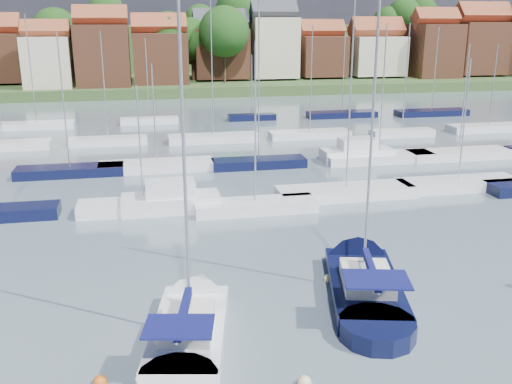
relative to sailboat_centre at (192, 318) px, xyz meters
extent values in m
plane|color=#4A5C65|center=(5.28, 36.54, -0.35)|extent=(260.00, 260.00, 0.00)
cube|color=silver|center=(-0.27, -1.34, -0.10)|extent=(4.38, 7.71, 1.20)
cone|color=silver|center=(0.62, 3.11, -0.10)|extent=(3.65, 4.05, 3.02)
cube|color=silver|center=(-0.36, -1.83, 0.85)|extent=(2.67, 3.38, 0.70)
cylinder|color=#B2B2B7|center=(-0.17, -0.85, 7.21)|extent=(0.14, 0.14, 13.43)
cylinder|color=#B2B2B7|center=(-0.56, -2.82, 1.70)|extent=(0.88, 3.97, 0.10)
cube|color=#0F134E|center=(-0.56, -2.82, 1.85)|extent=(1.04, 3.81, 0.35)
cube|color=#0F134E|center=(-0.82, -4.11, 2.00)|extent=(2.87, 2.28, 0.08)
cube|color=black|center=(8.71, 1.27, -0.10)|extent=(5.22, 8.65, 1.20)
cone|color=black|center=(9.93, 6.17, -0.10)|extent=(4.21, 4.62, 3.36)
cylinder|color=black|center=(7.73, -2.64, -0.10)|extent=(4.08, 4.08, 1.20)
cube|color=silver|center=(8.57, 0.73, 0.85)|extent=(3.10, 3.83, 0.70)
cylinder|color=#B2B2B7|center=(8.84, 1.82, 8.14)|extent=(0.14, 0.14, 15.29)
cylinder|color=#B2B2B7|center=(8.30, -0.36, 1.70)|extent=(1.18, 4.37, 0.10)
cube|color=#0F134E|center=(8.30, -0.36, 1.85)|extent=(1.32, 4.21, 0.35)
cube|color=#0F134E|center=(7.95, -1.77, 2.00)|extent=(3.26, 2.65, 0.08)
sphere|color=#D85914|center=(-3.83, -3.70, -0.35)|extent=(0.53, 0.53, 0.53)
sphere|color=beige|center=(7.47, 3.17, -0.35)|extent=(0.54, 0.54, 0.54)
cube|color=silver|center=(-1.99, 16.74, 0.00)|extent=(9.22, 2.58, 1.00)
cylinder|color=#B2B2B7|center=(-1.99, 16.74, 4.59)|extent=(0.12, 0.12, 8.18)
cube|color=silver|center=(5.91, 15.15, 0.00)|extent=(8.78, 2.46, 1.00)
cylinder|color=#B2B2B7|center=(5.91, 15.15, 6.02)|extent=(0.12, 0.12, 11.06)
cube|color=silver|center=(13.51, 17.21, 0.00)|extent=(10.79, 3.02, 1.00)
cylinder|color=#B2B2B7|center=(13.51, 17.21, 7.93)|extent=(0.12, 0.12, 14.87)
cube|color=silver|center=(23.26, 17.57, 0.00)|extent=(10.13, 2.84, 1.00)
cylinder|color=#B2B2B7|center=(23.26, 17.57, 5.29)|extent=(0.12, 0.12, 9.59)
cube|color=silver|center=(-0.03, 16.54, 0.15)|extent=(7.00, 2.60, 1.40)
cube|color=silver|center=(-0.03, 16.54, 1.25)|extent=(3.50, 2.20, 1.30)
cube|color=black|center=(-8.28, 28.18, 0.00)|extent=(9.30, 2.60, 1.00)
cylinder|color=#B2B2B7|center=(-8.28, 28.18, 6.24)|extent=(0.12, 0.12, 11.48)
cube|color=silver|center=(-0.66, 28.55, 0.00)|extent=(10.40, 2.91, 1.00)
cylinder|color=#B2B2B7|center=(-0.66, 28.55, 4.88)|extent=(0.12, 0.12, 8.77)
cube|color=black|center=(8.76, 27.82, 0.00)|extent=(8.80, 2.46, 1.00)
cylinder|color=#B2B2B7|center=(8.76, 27.82, 7.66)|extent=(0.12, 0.12, 14.33)
cube|color=silver|center=(20.67, 27.70, 0.00)|extent=(10.73, 3.00, 1.00)
cylinder|color=#B2B2B7|center=(20.67, 27.70, 6.57)|extent=(0.12, 0.12, 12.14)
cube|color=silver|center=(29.10, 27.51, 0.00)|extent=(10.48, 2.93, 1.00)
cylinder|color=#B2B2B7|center=(29.10, 27.51, 5.63)|extent=(0.12, 0.12, 10.28)
cube|color=silver|center=(18.74, 28.54, 0.15)|extent=(7.00, 2.60, 1.40)
cube|color=silver|center=(18.74, 28.54, 1.25)|extent=(3.50, 2.20, 1.30)
cube|color=silver|center=(-16.44, 40.75, 0.00)|extent=(9.71, 2.72, 1.00)
cube|color=silver|center=(-5.56, 41.05, 0.00)|extent=(8.49, 2.38, 1.00)
cylinder|color=#B2B2B7|center=(-5.56, 41.05, 6.15)|extent=(0.12, 0.12, 11.31)
cube|color=silver|center=(6.07, 40.32, 0.00)|extent=(10.16, 2.85, 1.00)
cylinder|color=#B2B2B7|center=(6.07, 40.32, 7.79)|extent=(0.12, 0.12, 14.59)
cube|color=silver|center=(17.45, 40.44, 0.00)|extent=(9.53, 2.67, 1.00)
cylinder|color=#B2B2B7|center=(17.45, 40.44, 6.45)|extent=(0.12, 0.12, 11.91)
cube|color=silver|center=(28.43, 39.04, 0.00)|extent=(7.62, 2.13, 1.00)
cylinder|color=#B2B2B7|center=(28.43, 39.04, 6.56)|extent=(0.12, 0.12, 12.13)
cube|color=silver|center=(40.50, 40.13, 0.00)|extent=(10.17, 2.85, 1.00)
cylinder|color=#B2B2B7|center=(40.50, 40.13, 5.36)|extent=(0.12, 0.12, 9.73)
cube|color=silver|center=(-14.98, 53.10, 0.00)|extent=(9.24, 2.59, 1.00)
cylinder|color=#B2B2B7|center=(-14.98, 53.10, 7.08)|extent=(0.12, 0.12, 13.17)
cube|color=silver|center=(-0.81, 53.84, 0.00)|extent=(7.57, 2.12, 1.00)
cylinder|color=#B2B2B7|center=(-0.81, 53.84, 5.62)|extent=(0.12, 0.12, 10.24)
cube|color=black|center=(13.16, 54.01, 0.00)|extent=(6.58, 1.84, 1.00)
cylinder|color=#B2B2B7|center=(13.16, 54.01, 4.50)|extent=(0.12, 0.12, 8.01)
cube|color=black|center=(26.21, 53.94, 0.00)|extent=(9.92, 2.78, 1.00)
cylinder|color=#B2B2B7|center=(26.21, 53.94, 5.96)|extent=(0.12, 0.12, 10.92)
cube|color=black|center=(39.56, 52.91, 0.00)|extent=(10.55, 2.95, 1.00)
cylinder|color=#B2B2B7|center=(39.56, 52.91, 6.25)|extent=(0.12, 0.12, 11.51)
cube|color=#3B4F27|center=(5.28, 113.54, -0.05)|extent=(200.00, 70.00, 3.00)
cube|color=#3B4F27|center=(5.28, 138.54, 4.65)|extent=(200.00, 60.00, 14.00)
cube|color=beige|center=(-17.47, 85.54, 5.73)|extent=(8.09, 8.80, 8.96)
cube|color=brown|center=(-17.47, 85.54, 11.20)|extent=(8.25, 4.00, 4.00)
cube|color=brown|center=(-8.07, 86.48, 6.73)|extent=(9.36, 10.17, 10.97)
cube|color=brown|center=(-8.07, 86.48, 13.36)|extent=(9.54, 4.63, 4.63)
cube|color=brown|center=(2.23, 88.19, 5.96)|extent=(9.90, 8.56, 9.42)
cube|color=brown|center=(2.23, 88.19, 11.88)|extent=(10.10, 4.90, 4.90)
cube|color=brown|center=(14.37, 93.19, 6.59)|extent=(10.59, 8.93, 9.49)
cube|color=#383A42|center=(14.37, 93.19, 12.63)|extent=(10.80, 5.24, 5.24)
cube|color=beige|center=(24.98, 92.34, 7.67)|extent=(9.01, 8.61, 11.65)
cube|color=#383A42|center=(24.98, 92.34, 14.60)|extent=(9.19, 4.46, 4.46)
cube|color=brown|center=(35.45, 93.54, 5.85)|extent=(9.10, 9.34, 8.00)
cube|color=brown|center=(35.45, 93.54, 10.96)|extent=(9.28, 4.50, 4.50)
cube|color=beige|center=(47.23, 93.13, 5.79)|extent=(10.86, 9.59, 7.88)
cube|color=brown|center=(47.23, 93.13, 11.05)|extent=(11.07, 5.37, 5.37)
cube|color=brown|center=(59.03, 90.46, 6.73)|extent=(9.18, 9.96, 10.97)
cube|color=brown|center=(59.03, 90.46, 13.34)|extent=(9.36, 4.54, 4.54)
cube|color=brown|center=(70.45, 91.75, 7.23)|extent=(11.39, 9.67, 10.76)
cube|color=brown|center=(70.45, 91.75, 14.00)|extent=(11.62, 5.64, 5.64)
cylinder|color=#382619|center=(62.05, 112.05, 8.16)|extent=(0.50, 0.50, 4.47)
sphere|color=#1C4A17|center=(62.05, 112.05, 14.23)|extent=(8.18, 8.18, 8.18)
cylinder|color=#382619|center=(8.74, 92.47, 3.47)|extent=(0.50, 0.50, 4.46)
sphere|color=#1C4A17|center=(8.74, 92.47, 9.52)|extent=(8.15, 8.15, 8.15)
cylinder|color=#382619|center=(20.50, 110.22, 8.22)|extent=(0.50, 0.50, 5.15)
sphere|color=#1C4A17|center=(20.50, 110.22, 15.21)|extent=(9.41, 9.41, 9.41)
cylinder|color=#382619|center=(-8.27, 112.85, 8.32)|extent=(0.50, 0.50, 4.56)
sphere|color=#1C4A17|center=(-8.27, 112.85, 14.51)|extent=(8.34, 8.34, 8.34)
cylinder|color=#382619|center=(-17.96, 101.79, 3.82)|extent=(0.50, 0.50, 5.15)
sphere|color=#1C4A17|center=(-17.96, 101.79, 10.81)|extent=(9.42, 9.42, 9.42)
cylinder|color=#382619|center=(19.03, 101.25, 3.13)|extent=(0.50, 0.50, 3.77)
sphere|color=#1C4A17|center=(19.03, 101.25, 8.24)|extent=(6.89, 6.89, 6.89)
cylinder|color=#382619|center=(14.32, 87.48, 3.85)|extent=(0.50, 0.50, 5.21)
sphere|color=#1C4A17|center=(14.32, 87.48, 10.93)|extent=(9.53, 9.53, 9.53)
cylinder|color=#382619|center=(67.21, 98.16, 2.73)|extent=(0.50, 0.50, 2.97)
sphere|color=#1C4A17|center=(67.21, 98.16, 6.77)|extent=(5.44, 5.44, 5.44)
cylinder|color=#382619|center=(4.13, 90.29, 3.67)|extent=(0.50, 0.50, 4.84)
sphere|color=#1C4A17|center=(4.13, 90.29, 10.24)|extent=(8.85, 8.85, 8.85)
cylinder|color=#382619|center=(57.96, 112.26, 7.81)|extent=(0.50, 0.50, 3.72)
sphere|color=#1C4A17|center=(57.96, 112.26, 12.86)|extent=(6.80, 6.80, 6.80)
cylinder|color=#382619|center=(59.33, 90.67, 3.27)|extent=(0.50, 0.50, 4.05)
sphere|color=#1C4A17|center=(59.33, 90.67, 8.76)|extent=(7.40, 7.40, 7.40)
cylinder|color=#382619|center=(12.11, 109.83, 7.55)|extent=(0.50, 0.50, 3.93)
sphere|color=#1C4A17|center=(12.11, 109.83, 12.89)|extent=(7.19, 7.19, 7.19)
cylinder|color=#382619|center=(35.93, 96.71, 3.16)|extent=(0.50, 0.50, 3.82)
sphere|color=#1C4A17|center=(35.93, 96.71, 8.35)|extent=(6.99, 6.99, 6.99)
cylinder|color=#382619|center=(-12.17, 89.66, 2.99)|extent=(0.50, 0.50, 3.48)
sphere|color=#1C4A17|center=(-12.17, 89.66, 7.71)|extent=(6.37, 6.37, 6.37)
cylinder|color=#382619|center=(62.79, 99.35, 2.74)|extent=(0.50, 0.50, 2.99)
sphere|color=#1C4A17|center=(62.79, 99.35, 6.79)|extent=(5.46, 5.46, 5.46)
cylinder|color=#382619|center=(8.88, 95.58, 2.87)|extent=(0.50, 0.50, 3.25)
sphere|color=#1C4A17|center=(8.88, 95.58, 7.28)|extent=(5.94, 5.94, 5.94)
cylinder|color=#382619|center=(2.22, 97.27, 2.74)|extent=(0.50, 0.50, 2.98)
sphere|color=#1C4A17|center=(2.22, 97.27, 6.79)|extent=(5.46, 5.46, 5.46)
cylinder|color=#382619|center=(69.94, 118.28, 9.00)|extent=(0.50, 0.50, 4.29)
sphere|color=#1C4A17|center=(69.94, 118.28, 14.82)|extent=(7.84, 7.84, 7.84)
camera|label=1|loc=(-1.69, -23.04, 12.83)|focal=40.00mm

